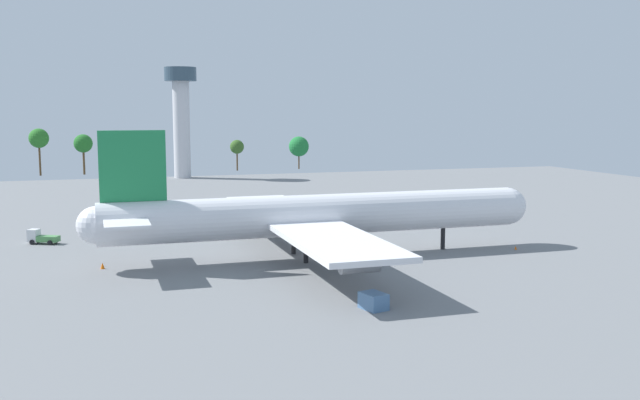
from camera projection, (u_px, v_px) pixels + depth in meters
The scene contains 10 objects.
ground_plane at pixel (320, 257), 106.15m from camera, with size 274.99×274.99×0.00m, color slate.
cargo_airplane at pixel (317, 216), 105.22m from camera, with size 68.75×59.98×18.99m.
catering_truck at pixel (165, 217), 138.21m from camera, with size 3.72×2.71×2.42m.
pushback_tractor at pixel (227, 224), 130.03m from camera, with size 4.65×4.17×1.98m.
cargo_loader at pixel (41, 237), 116.46m from camera, with size 5.22×3.70×2.38m.
cargo_container_fore at pixel (373, 301), 78.28m from camera, with size 2.88×3.42×1.82m.
safety_cone_nose at pixel (516, 248), 111.77m from camera, with size 0.41×0.41×0.58m, color orange.
safety_cone_tail at pixel (103, 266), 98.27m from camera, with size 0.59×0.59×0.85m, color orange.
control_tower at pixel (181, 111), 227.32m from camera, with size 10.10×10.10×35.12m.
tree_line_backdrop at pixel (173, 145), 249.49m from camera, with size 96.33×7.39×15.65m.
Camera 1 is at (-31.61, -99.34, 21.71)m, focal length 40.14 mm.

